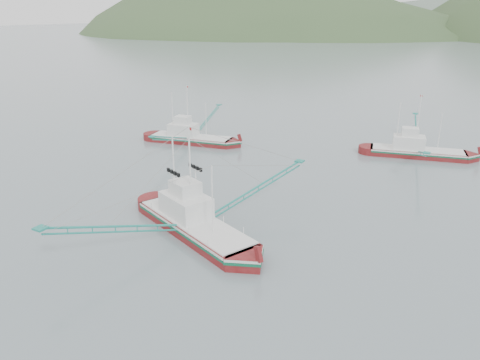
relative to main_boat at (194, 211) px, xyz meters
The scene contains 5 objects.
ground 2.44m from the main_boat, 15.63° to the left, with size 1200.00×1200.00×0.00m, color slate.
main_boat is the anchor object (origin of this frame).
bg_boat_right 36.54m from the main_boat, 68.61° to the left, with size 12.77×22.07×9.06m.
bg_boat_left 30.59m from the main_boat, 125.36° to the left, with size 12.89×22.50×9.18m.
headland_left 402.27m from the main_boat, 116.40° to the left, with size 448.00×308.00×210.00m, color #334B27.
Camera 1 is at (20.72, -31.48, 18.68)m, focal length 35.00 mm.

